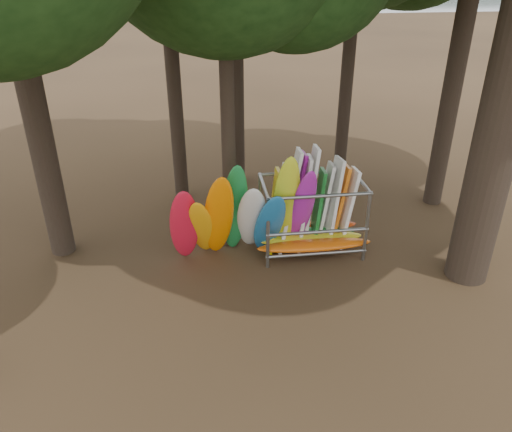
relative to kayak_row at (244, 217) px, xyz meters
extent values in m
plane|color=#47331E|center=(0.80, -1.65, -1.31)|extent=(120.00, 120.00, 0.00)
plane|color=gray|center=(0.80, 58.35, -1.31)|extent=(160.00, 160.00, 0.00)
cylinder|color=black|center=(-1.65, 4.31, 4.31)|extent=(0.44, 0.44, 11.23)
cylinder|color=black|center=(3.94, 4.88, 3.95)|extent=(0.42, 0.42, 10.52)
cylinder|color=black|center=(-0.28, 0.94, 3.46)|extent=(0.35, 0.35, 9.53)
cylinder|color=black|center=(6.49, 2.74, 4.75)|extent=(0.56, 0.56, 12.11)
ellipsoid|color=red|center=(-1.51, -0.07, -0.11)|extent=(0.84, 1.38, 2.52)
ellipsoid|color=orange|center=(-1.08, 0.01, -0.25)|extent=(0.84, 1.68, 2.27)
ellipsoid|color=orange|center=(-0.66, -0.12, 0.09)|extent=(0.92, 1.78, 2.95)
ellipsoid|color=#1A7D39|center=(-0.23, 0.11, 0.16)|extent=(0.73, 1.51, 3.05)
ellipsoid|color=silver|center=(0.20, 0.07, -0.11)|extent=(0.87, 1.81, 2.56)
ellipsoid|color=#1A65A2|center=(0.63, -0.09, -0.21)|extent=(0.93, 1.64, 2.34)
ellipsoid|color=#C3D122|center=(1.06, 0.04, 0.24)|extent=(0.70, 1.38, 3.19)
ellipsoid|color=purple|center=(1.49, 0.07, 0.05)|extent=(0.78, 1.55, 2.84)
ellipsoid|color=#CE530B|center=(1.84, -0.15, -0.89)|extent=(3.07, 0.55, 0.24)
ellipsoid|color=gold|center=(1.84, 0.21, -0.89)|extent=(2.81, 0.55, 0.24)
ellipsoid|color=#1A7628|center=(1.84, 0.50, -0.89)|extent=(2.63, 0.55, 0.24)
ellipsoid|color=#C5390E|center=(1.84, 0.86, -0.89)|extent=(2.90, 0.55, 0.24)
cube|color=#E0BD0B|center=(0.84, 0.49, -0.16)|extent=(0.35, 0.76, 2.34)
cube|color=silver|center=(1.04, 0.68, -0.13)|extent=(0.53, 0.80, 2.37)
cube|color=silver|center=(1.24, 0.45, 0.12)|extent=(0.63, 0.78, 2.86)
cube|color=#A81C9E|center=(1.44, 0.68, 0.03)|extent=(0.57, 0.80, 2.69)
cube|color=silver|center=(1.64, 0.46, 0.01)|extent=(0.39, 0.77, 2.67)
cube|color=white|center=(1.84, 0.69, 0.09)|extent=(0.43, 0.79, 2.83)
cube|color=#187027|center=(2.04, 0.51, -0.20)|extent=(0.37, 0.74, 2.26)
cube|color=silver|center=(2.24, 0.68, -0.14)|extent=(0.48, 0.75, 2.35)
cube|color=silver|center=(2.44, 0.51, -0.04)|extent=(0.45, 0.80, 2.56)
cube|color=#CF6717|center=(2.64, 0.67, -0.17)|extent=(0.49, 0.75, 2.29)
cube|color=white|center=(2.84, 0.49, -0.20)|extent=(0.50, 0.76, 2.24)
camera|label=1|loc=(-1.15, -11.10, 5.94)|focal=35.00mm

